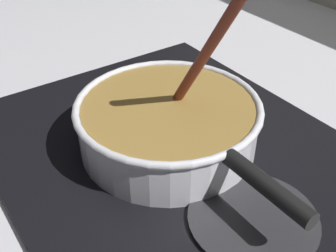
% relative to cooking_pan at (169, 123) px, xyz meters
% --- Properties ---
extents(ground, '(2.40, 1.60, 0.04)m').
position_rel_cooking_pan_xyz_m(ground, '(0.02, -0.07, -0.07)').
color(ground, '#B7B7BC').
extents(hob_plate, '(0.56, 0.48, 0.01)m').
position_rel_cooking_pan_xyz_m(hob_plate, '(-0.00, -0.00, -0.05)').
color(hob_plate, black).
rests_on(hob_plate, ground).
extents(burner_ring, '(0.20, 0.20, 0.01)m').
position_rel_cooking_pan_xyz_m(burner_ring, '(-0.00, -0.00, -0.04)').
color(burner_ring, '#592D0C').
rests_on(burner_ring, hob_plate).
extents(spare_burner, '(0.16, 0.16, 0.01)m').
position_rel_cooking_pan_xyz_m(spare_burner, '(0.18, -0.00, -0.04)').
color(spare_burner, '#262628').
rests_on(spare_burner, hob_plate).
extents(cooking_pan, '(0.39, 0.27, 0.30)m').
position_rel_cooking_pan_xyz_m(cooking_pan, '(0.00, 0.00, 0.00)').
color(cooking_pan, silver).
rests_on(cooking_pan, hob_plate).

